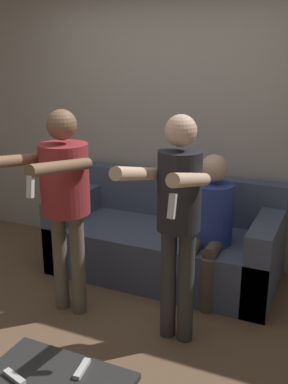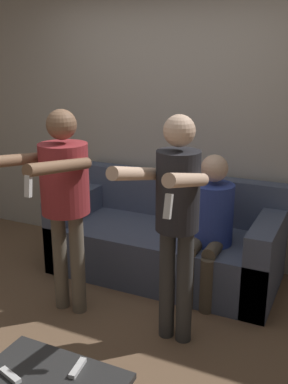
{
  "view_description": "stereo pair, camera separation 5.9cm",
  "coord_description": "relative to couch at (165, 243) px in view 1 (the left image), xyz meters",
  "views": [
    {
      "loc": [
        1.49,
        -2.31,
        1.94
      ],
      "look_at": [
        0.12,
        0.72,
        0.91
      ],
      "focal_mm": 42.0,
      "sensor_mm": 36.0,
      "label": 1
    },
    {
      "loc": [
        1.55,
        -2.29,
        1.94
      ],
      "look_at": [
        0.12,
        0.72,
        0.91
      ],
      "focal_mm": 42.0,
      "sensor_mm": 36.0,
      "label": 2
    }
  ],
  "objects": [
    {
      "name": "person_seated",
      "position": [
        0.46,
        -0.2,
        0.36
      ],
      "size": [
        0.34,
        0.54,
        1.18
      ],
      "color": "brown",
      "rests_on": "ground_plane"
    },
    {
      "name": "person_standing_right",
      "position": [
        0.44,
        -0.91,
        0.68
      ],
      "size": [
        0.41,
        0.74,
        1.58
      ],
      "color": "#383838",
      "rests_on": "ground_plane"
    },
    {
      "name": "person_standing_left",
      "position": [
        -0.44,
        -0.91,
        0.7
      ],
      "size": [
        0.48,
        0.83,
        1.57
      ],
      "color": "#6B6051",
      "rests_on": "ground_plane"
    },
    {
      "name": "couch",
      "position": [
        0.0,
        0.0,
        0.0
      ],
      "size": [
        2.0,
        0.89,
        0.87
      ],
      "color": "#4C5670",
      "rests_on": "ground_plane"
    },
    {
      "name": "wall_back",
      "position": [
        -0.12,
        0.47,
        1.05
      ],
      "size": [
        6.4,
        0.06,
        2.7
      ],
      "color": "#B7B2A8",
      "rests_on": "ground_plane"
    },
    {
      "name": "remote_mid",
      "position": [
        -0.02,
        -2.03,
        0.06
      ],
      "size": [
        0.15,
        0.08,
        0.02
      ],
      "color": "white",
      "rests_on": "coffee_table"
    },
    {
      "name": "remote_far",
      "position": [
        0.27,
        -1.83,
        0.06
      ],
      "size": [
        0.06,
        0.15,
        0.02
      ],
      "color": "white",
      "rests_on": "coffee_table"
    },
    {
      "name": "ground_plane",
      "position": [
        -0.12,
        -1.18,
        -0.3
      ],
      "size": [
        14.0,
        14.0,
        0.0
      ],
      "primitive_type": "plane",
      "color": "brown"
    }
  ]
}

